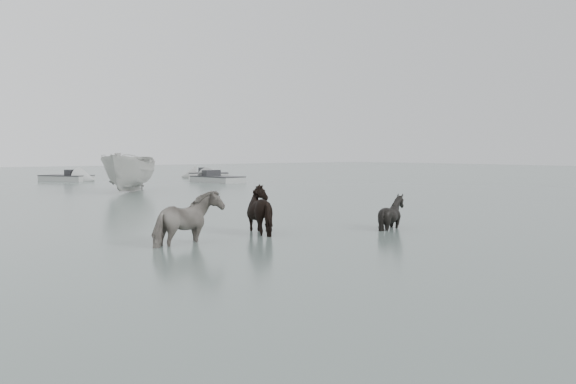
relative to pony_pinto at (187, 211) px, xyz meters
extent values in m
plane|color=#56665F|center=(3.76, -1.63, -0.70)|extent=(140.00, 140.00, 0.00)
imported|color=black|center=(0.00, 0.00, 0.00)|extent=(1.81, 1.22, 1.40)
imported|color=black|center=(2.46, 0.48, -0.01)|extent=(1.35, 1.52, 1.39)
imported|color=black|center=(5.43, -0.83, -0.09)|extent=(1.41, 1.34, 1.22)
imported|color=#B8B8B3|center=(6.54, 16.77, 0.29)|extent=(4.85, 5.14, 1.99)
camera|label=1|loc=(-6.75, -11.78, 1.27)|focal=40.00mm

